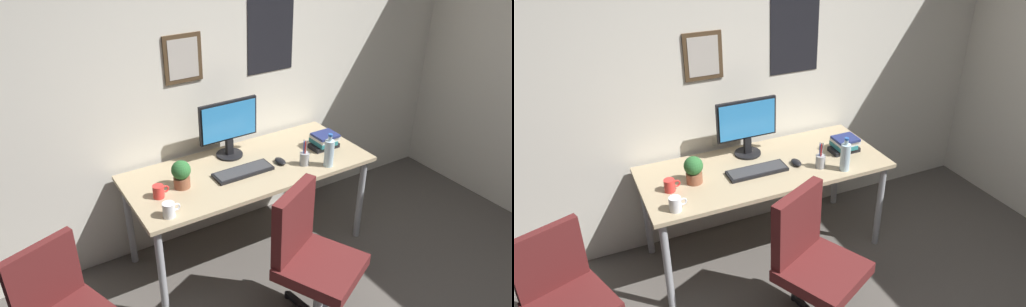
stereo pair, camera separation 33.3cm
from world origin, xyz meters
TOP-DOWN VIEW (x-y plane):
  - wall_back at (-0.00, 2.15)m, footprint 4.40×0.10m
  - desk at (-0.11, 1.69)m, footprint 1.77×0.76m
  - office_chair at (-0.15, 0.89)m, footprint 0.62×0.62m
  - monitor at (-0.15, 1.91)m, footprint 0.46×0.20m
  - keyboard at (-0.19, 1.63)m, footprint 0.43×0.15m
  - computer_mouse at (0.11, 1.61)m, footprint 0.06×0.11m
  - water_bottle at (0.39, 1.40)m, footprint 0.07×0.07m
  - coffee_mug_near at (-0.81, 1.65)m, footprint 0.11×0.07m
  - coffee_mug_far at (-0.83, 1.41)m, footprint 0.12×0.08m
  - potted_plant at (-0.63, 1.68)m, footprint 0.13×0.13m
  - pen_cup at (0.25, 1.51)m, footprint 0.07×0.07m
  - book_stack_left at (0.54, 1.65)m, footprint 0.22×0.18m

SIDE VIEW (x-z plane):
  - office_chair at x=-0.15m, z-range 0.05..1.00m
  - desk at x=-0.11m, z-range 0.30..1.04m
  - keyboard at x=-0.19m, z-range 0.74..0.77m
  - computer_mouse at x=0.11m, z-range 0.74..0.78m
  - coffee_mug_near at x=-0.81m, z-range 0.74..0.83m
  - coffee_mug_far at x=-0.83m, z-range 0.74..0.84m
  - pen_cup at x=0.25m, z-range 0.69..0.89m
  - book_stack_left at x=0.54m, z-range 0.74..0.86m
  - potted_plant at x=-0.63m, z-range 0.75..0.94m
  - water_bottle at x=0.39m, z-range 0.72..0.97m
  - monitor at x=-0.15m, z-range 0.76..1.20m
  - wall_back at x=0.00m, z-range 0.00..2.60m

